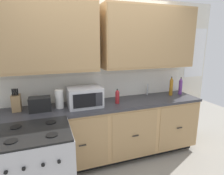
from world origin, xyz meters
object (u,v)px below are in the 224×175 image
object	(u,v)px
toaster	(40,104)
knife_block	(16,103)
stove_range	(37,171)
bottle_amber	(171,86)
bottle_red	(117,96)
bottle_violet	(180,86)
paper_towel_roll	(59,99)
microwave	(85,97)

from	to	relation	value
toaster	knife_block	size ratio (longest dim) A/B	0.90
stove_range	bottle_amber	world-z (taller)	bottle_amber
bottle_amber	bottle_red	distance (m)	1.05
toaster	bottle_red	bearing A→B (deg)	-2.59
toaster	bottle_amber	distance (m)	2.14
toaster	stove_range	bearing A→B (deg)	-96.00
toaster	bottle_violet	size ratio (longest dim) A/B	0.93
knife_block	bottle_amber	bearing A→B (deg)	-1.16
bottle_red	knife_block	bearing A→B (deg)	173.71
paper_towel_roll	bottle_red	world-z (taller)	paper_towel_roll
stove_range	bottle_red	size ratio (longest dim) A/B	4.26
microwave	toaster	xyz separation A→B (m)	(-0.61, 0.01, -0.04)
knife_block	microwave	bearing A→B (deg)	-7.48
paper_towel_roll	stove_range	bearing A→B (deg)	-115.64
stove_range	toaster	xyz separation A→B (m)	(0.07, 0.64, 0.56)
bottle_red	stove_range	bearing A→B (deg)	-153.22
knife_block	bottle_violet	bearing A→B (deg)	-0.87
microwave	bottle_red	bearing A→B (deg)	-4.08
knife_block	paper_towel_roll	world-z (taller)	knife_block
paper_towel_roll	bottle_amber	bearing A→B (deg)	0.52
bottle_violet	paper_towel_roll	bearing A→B (deg)	-179.28
stove_range	knife_block	bearing A→B (deg)	107.19
microwave	bottle_red	world-z (taller)	microwave
paper_towel_roll	bottle_red	bearing A→B (deg)	-5.94
microwave	bottle_violet	distance (m)	1.74
stove_range	microwave	xyz separation A→B (m)	(0.67, 0.62, 0.60)
knife_block	bottle_amber	size ratio (longest dim) A/B	0.94
bottle_violet	microwave	bearing A→B (deg)	-177.41
stove_range	paper_towel_roll	xyz separation A→B (m)	(0.32, 0.67, 0.59)
bottle_amber	bottle_red	world-z (taller)	bottle_amber
paper_towel_roll	knife_block	bearing A→B (deg)	173.17
knife_block	bottle_amber	world-z (taller)	bottle_amber
microwave	bottle_amber	size ratio (longest dim) A/B	1.46
stove_range	bottle_amber	xyz separation A→B (m)	(2.21, 0.69, 0.62)
paper_towel_roll	bottle_violet	world-z (taller)	bottle_violet
toaster	knife_block	world-z (taller)	knife_block
knife_block	bottle_red	distance (m)	1.40
bottle_amber	bottle_red	bearing A→B (deg)	-174.29
stove_range	bottle_amber	bearing A→B (deg)	17.40
microwave	paper_towel_roll	xyz separation A→B (m)	(-0.35, 0.05, -0.01)
stove_range	knife_block	distance (m)	0.97
paper_towel_roll	bottle_violet	xyz separation A→B (m)	(2.09, 0.03, 0.02)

